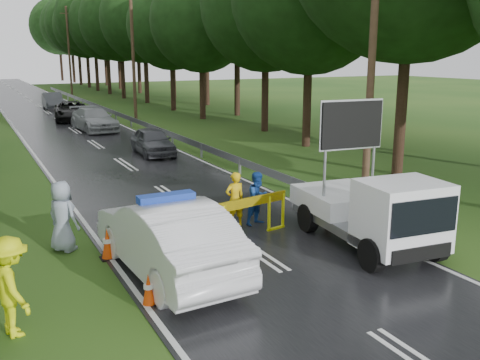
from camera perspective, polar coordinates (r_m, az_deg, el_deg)
ground at (r=13.61m, az=1.50°, el=-7.60°), size 160.00×160.00×0.00m
road at (r=41.88m, az=-18.69°, el=6.05°), size 7.00×140.00×0.02m
guardrail at (r=42.19m, az=-13.68°, el=7.16°), size 0.12×60.06×0.70m
utility_pole_near at (r=17.34m, az=13.97°, el=13.65°), size 1.40×0.24×10.00m
utility_pole_mid at (r=40.74m, az=-11.36°, el=13.44°), size 1.40×0.24×10.00m
utility_pole_far at (r=66.12m, az=-17.78°, el=12.98°), size 1.40×0.24×10.00m
police_sedan at (r=12.16m, az=-7.74°, el=-6.08°), size 2.08×5.23×1.86m
work_truck at (r=13.93m, az=14.02°, el=-3.22°), size 2.46×4.75×3.65m
barrier at (r=14.33m, az=0.77°, el=-2.96°), size 2.66×0.53×1.11m
officer at (r=15.25m, az=-0.55°, el=-2.10°), size 0.59×0.39×1.60m
civilian at (r=15.44m, az=1.94°, el=-1.97°), size 0.90×0.78×1.57m
bystander_left at (r=10.30m, az=-23.19°, el=-10.42°), size 0.97×1.32×1.82m
bystander_right at (r=14.09m, az=-18.42°, el=-3.70°), size 0.98×1.05×1.80m
queue_car_first at (r=26.55m, az=-9.30°, el=4.10°), size 1.74×3.94×1.32m
queue_car_second at (r=35.61m, az=-15.30°, el=6.26°), size 2.48×5.17×1.45m
queue_car_third at (r=41.41m, az=-17.55°, el=7.02°), size 2.98×5.32×1.40m
queue_car_fourth at (r=50.74m, az=-19.36°, el=7.98°), size 1.66×4.39×1.43m
cone_near_left at (r=10.91m, az=-9.73°, el=-11.48°), size 0.32×0.32×0.67m
cone_center at (r=14.82m, az=-5.63°, el=-4.57°), size 0.31×0.31×0.66m
cone_far at (r=16.65m, az=-5.28°, el=-2.56°), size 0.30×0.30×0.64m
cone_left_mid at (r=13.40m, az=-13.96°, el=-6.66°), size 0.36×0.36×0.77m
cone_right at (r=16.46m, az=9.42°, el=-2.75°), size 0.34×0.34×0.72m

